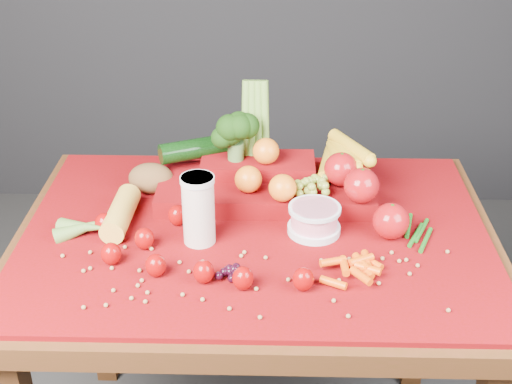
{
  "coord_description": "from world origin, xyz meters",
  "views": [
    {
      "loc": [
        0.04,
        -1.37,
        1.63
      ],
      "look_at": [
        0.0,
        0.02,
        0.85
      ],
      "focal_mm": 50.0,
      "sensor_mm": 36.0,
      "label": 1
    }
  ],
  "objects_px": {
    "yogurt_bowl": "(314,219)",
    "produce_mound": "(279,176)",
    "table": "(256,269)",
    "milk_glass": "(198,207)"
  },
  "relations": [
    {
      "from": "milk_glass",
      "to": "yogurt_bowl",
      "type": "xyz_separation_m",
      "value": [
        0.25,
        0.04,
        -0.05
      ]
    },
    {
      "from": "table",
      "to": "milk_glass",
      "type": "height_order",
      "value": "milk_glass"
    },
    {
      "from": "yogurt_bowl",
      "to": "produce_mound",
      "type": "height_order",
      "value": "produce_mound"
    },
    {
      "from": "produce_mound",
      "to": "table",
      "type": "bearing_deg",
      "value": -109.01
    },
    {
      "from": "milk_glass",
      "to": "yogurt_bowl",
      "type": "distance_m",
      "value": 0.26
    },
    {
      "from": "table",
      "to": "produce_mound",
      "type": "distance_m",
      "value": 0.23
    },
    {
      "from": "milk_glass",
      "to": "produce_mound",
      "type": "xyz_separation_m",
      "value": [
        0.18,
        0.2,
        -0.03
      ]
    },
    {
      "from": "yogurt_bowl",
      "to": "produce_mound",
      "type": "bearing_deg",
      "value": 116.41
    },
    {
      "from": "milk_glass",
      "to": "yogurt_bowl",
      "type": "relative_size",
      "value": 1.34
    },
    {
      "from": "milk_glass",
      "to": "produce_mound",
      "type": "distance_m",
      "value": 0.27
    }
  ]
}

